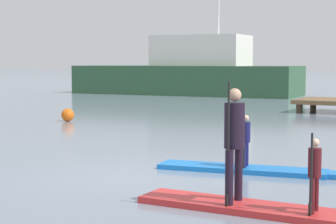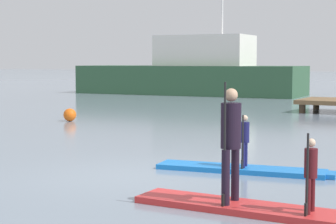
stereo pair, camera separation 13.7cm
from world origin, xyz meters
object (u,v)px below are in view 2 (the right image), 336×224
at_px(fishing_boat_white_large, 193,73).
at_px(paddleboard_far, 251,209).
at_px(paddler_child_solo, 245,138).
at_px(mooring_buoy_far, 70,115).
at_px(paddler_child_front, 310,172).
at_px(paddleboard_near, 244,169).
at_px(paddler_adult, 231,137).

bearing_deg(fishing_boat_white_large, paddleboard_far, -61.61).
bearing_deg(fishing_boat_white_large, paddler_child_solo, -61.08).
bearing_deg(mooring_buoy_far, paddler_child_front, -38.42).
height_order(paddleboard_near, paddler_child_front, paddler_child_front).
bearing_deg(paddleboard_near, paddler_child_front, -53.56).
bearing_deg(paddler_adult, fishing_boat_white_large, 117.85).
relative_size(paddler_adult, paddler_child_front, 1.60).
height_order(fishing_boat_white_large, mooring_buoy_far, fishing_boat_white_large).
bearing_deg(paddler_adult, mooring_buoy_far, 138.51).
bearing_deg(mooring_buoy_far, paddler_adult, -41.49).
relative_size(paddler_adult, fishing_boat_white_large, 0.12).
xyz_separation_m(paddler_child_solo, paddler_child_front, (2.13, -2.89, 0.00)).
distance_m(paddler_child_front, fishing_boat_white_large, 31.59).
bearing_deg(paddler_child_front, paddler_child_solo, 126.41).
bearing_deg(mooring_buoy_far, paddleboard_near, -33.62).
xyz_separation_m(paddleboard_near, paddler_child_solo, (0.01, -0.01, 0.63)).
bearing_deg(paddler_child_front, mooring_buoy_far, 141.58).
bearing_deg(paddler_child_front, paddler_adult, 179.39).
bearing_deg(paddler_child_solo, fishing_boat_white_large, 118.92).
bearing_deg(mooring_buoy_far, fishing_boat_white_large, 102.82).
height_order(paddler_child_solo, paddler_child_front, paddler_child_front).
xyz_separation_m(paddleboard_far, paddler_adult, (-0.33, -0.00, 1.03)).
bearing_deg(paddler_adult, paddler_child_solo, 107.89).
bearing_deg(paddleboard_far, fishing_boat_white_large, 118.39).
bearing_deg(paddler_adult, paddler_child_front, -0.61).
bearing_deg(fishing_boat_white_large, paddleboard_near, -61.09).
height_order(paddler_child_solo, fishing_boat_white_large, fishing_boat_white_large).
relative_size(paddler_child_solo, mooring_buoy_far, 2.23).
relative_size(paddleboard_near, mooring_buoy_far, 7.54).
distance_m(paddleboard_near, paddler_child_front, 3.66).
distance_m(paddleboard_near, fishing_boat_white_large, 28.03).
xyz_separation_m(paddler_adult, mooring_buoy_far, (-10.32, 9.12, -0.84)).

